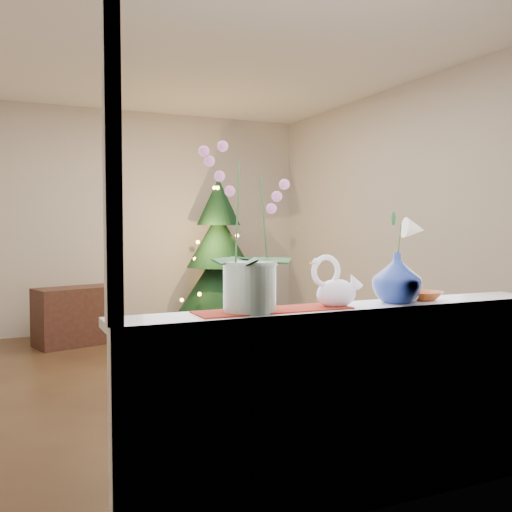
{
  "coord_description": "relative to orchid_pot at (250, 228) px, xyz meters",
  "views": [
    {
      "loc": [
        -1.46,
        -4.57,
        1.29
      ],
      "look_at": [
        -0.02,
        -1.4,
        1.1
      ],
      "focal_mm": 40.0,
      "sensor_mm": 36.0,
      "label": 1
    }
  ],
  "objects": [
    {
      "name": "blue_vase",
      "position": [
        0.76,
        -0.02,
        -0.22
      ],
      "size": [
        0.34,
        0.34,
        0.28
      ],
      "primitive_type": "imported",
      "rotation": [
        0.0,
        0.0,
        -0.32
      ],
      "color": "navy",
      "rests_on": "windowsill"
    },
    {
      "name": "windowsill",
      "position": [
        0.49,
        -0.0,
        -0.38
      ],
      "size": [
        2.2,
        0.26,
        0.04
      ],
      "primitive_type": "cube",
      "color": "white",
      "rests_on": "window_apron"
    },
    {
      "name": "lily",
      "position": [
        0.76,
        -0.02,
        0.02
      ],
      "size": [
        0.15,
        0.09,
        0.21
      ],
      "primitive_type": null,
      "color": "silver",
      "rests_on": "blue_vase"
    },
    {
      "name": "ground",
      "position": [
        0.49,
        2.37,
        -1.28
      ],
      "size": [
        5.0,
        5.0,
        0.0
      ],
      "primitive_type": "plane",
      "color": "#311E14",
      "rests_on": "ground"
    },
    {
      "name": "wall_back",
      "position": [
        0.49,
        4.87,
        0.07
      ],
      "size": [
        4.5,
        0.1,
        2.7
      ],
      "primitive_type": "cube",
      "color": "beige",
      "rests_on": "ground"
    },
    {
      "name": "xmas_tree",
      "position": [
        1.48,
        4.32,
        -0.34
      ],
      "size": [
        1.21,
        1.21,
        1.87
      ],
      "primitive_type": null,
      "rotation": [
        0.0,
        0.0,
        -0.2
      ],
      "color": "black",
      "rests_on": "ground"
    },
    {
      "name": "window_apron",
      "position": [
        0.49,
        -0.09,
        -0.84
      ],
      "size": [
        2.2,
        0.08,
        0.88
      ],
      "primitive_type": "cube",
      "color": "white",
      "rests_on": "ground"
    },
    {
      "name": "amber_dish",
      "position": [
        0.94,
        0.01,
        -0.34
      ],
      "size": [
        0.18,
        0.18,
        0.04
      ],
      "primitive_type": "imported",
      "rotation": [
        0.0,
        0.0,
        0.16
      ],
      "color": "#974318",
      "rests_on": "windowsill"
    },
    {
      "name": "orchid_pot",
      "position": [
        0.0,
        0.0,
        0.0
      ],
      "size": [
        0.31,
        0.31,
        0.72
      ],
      "primitive_type": null,
      "rotation": [
        0.0,
        0.0,
        -0.34
      ],
      "color": "white",
      "rests_on": "windowsill"
    },
    {
      "name": "side_table",
      "position": [
        -0.22,
        4.18,
        -0.97
      ],
      "size": [
        0.92,
        0.63,
        0.63
      ],
      "primitive_type": "cube",
      "rotation": [
        0.0,
        0.0,
        0.28
      ],
      "color": "black",
      "rests_on": "ground"
    },
    {
      "name": "paperweight",
      "position": [
        0.83,
        -0.04,
        -0.32
      ],
      "size": [
        0.08,
        0.08,
        0.07
      ],
      "primitive_type": "sphere",
      "rotation": [
        0.0,
        0.0,
        0.11
      ],
      "color": "silver",
      "rests_on": "windowsill"
    },
    {
      "name": "wall_front",
      "position": [
        0.49,
        -0.13,
        0.07
      ],
      "size": [
        4.5,
        0.1,
        2.7
      ],
      "primitive_type": "cube",
      "color": "beige",
      "rests_on": "ground"
    },
    {
      "name": "wall_right",
      "position": [
        2.74,
        2.37,
        0.07
      ],
      "size": [
        0.1,
        5.0,
        2.7
      ],
      "primitive_type": "cube",
      "color": "beige",
      "rests_on": "ground"
    },
    {
      "name": "ceiling",
      "position": [
        0.49,
        2.37,
        1.42
      ],
      "size": [
        5.0,
        5.0,
        0.0
      ],
      "primitive_type": "plane",
      "color": "white",
      "rests_on": "wall_back"
    },
    {
      "name": "window_frame",
      "position": [
        0.49,
        -0.1,
        0.42
      ],
      "size": [
        2.22,
        0.06,
        1.6
      ],
      "primitive_type": null,
      "color": "white",
      "rests_on": "windowsill"
    },
    {
      "name": "swan",
      "position": [
        0.42,
        -0.02,
        -0.25
      ],
      "size": [
        0.27,
        0.14,
        0.22
      ],
      "primitive_type": null,
      "rotation": [
        0.0,
        0.0,
        -0.07
      ],
      "color": "white",
      "rests_on": "windowsill"
    },
    {
      "name": "runner",
      "position": [
        0.11,
        -0.0,
        -0.36
      ],
      "size": [
        0.7,
        0.2,
        0.01
      ],
      "primitive_type": "cube",
      "color": "maroon",
      "rests_on": "windowsill"
    }
  ]
}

